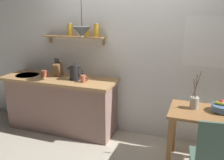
# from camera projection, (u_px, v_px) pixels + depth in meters

# --- Properties ---
(ground_plane) EXTENTS (14.00, 14.00, 0.00)m
(ground_plane) POSITION_uv_depth(u_px,v_px,m) (113.00, 150.00, 3.54)
(ground_plane) COLOR #BCB29E
(back_wall) EXTENTS (6.80, 0.11, 2.70)m
(back_wall) POSITION_uv_depth(u_px,v_px,m) (141.00, 49.00, 3.69)
(back_wall) COLOR white
(back_wall) RESTS_ON ground_plane
(kitchen_counter) EXTENTS (1.83, 0.63, 0.88)m
(kitchen_counter) POSITION_uv_depth(u_px,v_px,m) (61.00, 104.00, 4.03)
(kitchen_counter) COLOR gray
(kitchen_counter) RESTS_ON ground_plane
(wall_shelf) EXTENTS (1.03, 0.20, 0.33)m
(wall_shelf) POSITION_uv_depth(u_px,v_px,m) (79.00, 34.00, 3.79)
(wall_shelf) COLOR tan
(dining_table) EXTENTS (0.91, 0.60, 0.75)m
(dining_table) POSITION_uv_depth(u_px,v_px,m) (208.00, 123.00, 2.98)
(dining_table) COLOR #9E6B3D
(dining_table) RESTS_ON ground_plane
(dining_chair_near) EXTENTS (0.43, 0.45, 0.95)m
(dining_chair_near) POSITION_uv_depth(u_px,v_px,m) (212.00, 158.00, 2.41)
(dining_chair_near) COLOR #4C6B5B
(dining_chair_near) RESTS_ON ground_plane
(fruit_bowl) EXTENTS (0.27, 0.27, 0.15)m
(fruit_bowl) POSITION_uv_depth(u_px,v_px,m) (223.00, 107.00, 2.94)
(fruit_bowl) COLOR #51759E
(fruit_bowl) RESTS_ON dining_table
(twig_vase) EXTENTS (0.10, 0.10, 0.48)m
(twig_vase) POSITION_uv_depth(u_px,v_px,m) (194.00, 102.00, 3.02)
(twig_vase) COLOR #B7B2A8
(twig_vase) RESTS_ON dining_table
(electric_kettle) EXTENTS (0.26, 0.17, 0.26)m
(electric_kettle) POSITION_uv_depth(u_px,v_px,m) (75.00, 72.00, 3.76)
(electric_kettle) COLOR black
(electric_kettle) RESTS_ON kitchen_counter
(knife_block) EXTENTS (0.11, 0.17, 0.30)m
(knife_block) POSITION_uv_depth(u_px,v_px,m) (58.00, 69.00, 3.94)
(knife_block) COLOR brown
(knife_block) RESTS_ON kitchen_counter
(coffee_mug_by_sink) EXTENTS (0.13, 0.09, 0.10)m
(coffee_mug_by_sink) POSITION_uv_depth(u_px,v_px,m) (45.00, 74.00, 3.93)
(coffee_mug_by_sink) COLOR #C6664C
(coffee_mug_by_sink) RESTS_ON kitchen_counter
(coffee_mug_spare) EXTENTS (0.12, 0.08, 0.11)m
(coffee_mug_spare) POSITION_uv_depth(u_px,v_px,m) (83.00, 79.00, 3.65)
(coffee_mug_spare) COLOR #C6664C
(coffee_mug_spare) RESTS_ON kitchen_counter
(pendant_lamp) EXTENTS (0.26, 0.26, 0.65)m
(pendant_lamp) POSITION_uv_depth(u_px,v_px,m) (82.00, 32.00, 3.46)
(pendant_lamp) COLOR black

